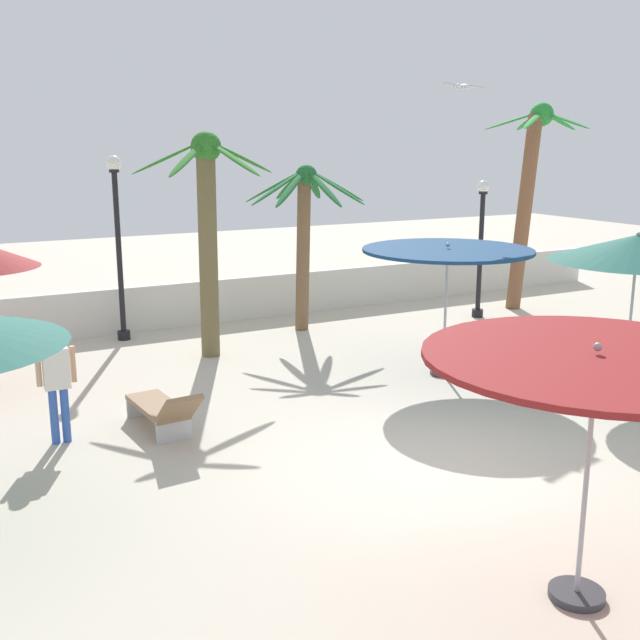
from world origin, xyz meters
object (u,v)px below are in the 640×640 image
(lamp_post_2, at_px, (118,236))
(lounge_chair_0, at_px, (163,408))
(seagull_0, at_px, (463,86))
(palm_tree_1, at_px, (208,219))
(palm_tree_2, at_px, (529,185))
(palm_tree_3, at_px, (304,223))
(guest_0, at_px, (57,377))
(lamp_post_1, at_px, (481,243))
(patio_umbrella_4, at_px, (447,255))
(patio_umbrella_0, at_px, (637,249))
(patio_umbrella_5, at_px, (596,368))

(lamp_post_2, xyz_separation_m, lounge_chair_0, (-0.86, -5.92, -1.92))
(lounge_chair_0, bearing_deg, seagull_0, 18.23)
(palm_tree_1, bearing_deg, palm_tree_2, 3.86)
(palm_tree_3, distance_m, guest_0, 7.94)
(lamp_post_1, distance_m, guest_0, 11.41)
(patio_umbrella_4, relative_size, palm_tree_1, 0.69)
(lamp_post_1, distance_m, lamp_post_2, 8.69)
(patio_umbrella_0, relative_size, patio_umbrella_5, 0.94)
(patio_umbrella_0, height_order, palm_tree_3, palm_tree_3)
(lounge_chair_0, bearing_deg, palm_tree_2, 21.40)
(lamp_post_1, bearing_deg, lounge_chair_0, -156.88)
(patio_umbrella_5, xyz_separation_m, palm_tree_2, (8.89, 10.48, 0.91))
(guest_0, height_order, seagull_0, seagull_0)
(patio_umbrella_0, bearing_deg, patio_umbrella_5, -142.73)
(palm_tree_1, relative_size, guest_0, 2.71)
(patio_umbrella_0, bearing_deg, lounge_chair_0, 167.08)
(patio_umbrella_5, bearing_deg, guest_0, 119.96)
(patio_umbrella_4, bearing_deg, lamp_post_1, 43.48)
(palm_tree_1, relative_size, seagull_0, 3.89)
(lamp_post_1, bearing_deg, lamp_post_2, 167.12)
(patio_umbrella_0, distance_m, seagull_0, 5.17)
(patio_umbrella_5, distance_m, lamp_post_2, 12.11)
(guest_0, bearing_deg, lamp_post_1, 18.69)
(patio_umbrella_0, distance_m, palm_tree_3, 7.35)
(patio_umbrella_5, distance_m, lamp_post_1, 12.32)
(patio_umbrella_4, xyz_separation_m, lounge_chair_0, (-5.58, -0.43, -1.91))
(patio_umbrella_5, relative_size, palm_tree_1, 0.70)
(seagull_0, bearing_deg, lamp_post_2, 151.71)
(guest_0, bearing_deg, lamp_post_2, 67.49)
(patio_umbrella_4, bearing_deg, palm_tree_2, 35.26)
(lamp_post_1, bearing_deg, palm_tree_2, 12.06)
(patio_umbrella_5, relative_size, lamp_post_2, 0.78)
(patio_umbrella_0, relative_size, seagull_0, 2.55)
(palm_tree_2, bearing_deg, guest_0, -162.25)
(patio_umbrella_0, height_order, lamp_post_2, lamp_post_2)
(palm_tree_1, height_order, guest_0, palm_tree_1)
(patio_umbrella_4, height_order, palm_tree_2, palm_tree_2)
(palm_tree_2, distance_m, palm_tree_3, 6.34)
(lamp_post_2, height_order, lounge_chair_0, lamp_post_2)
(patio_umbrella_0, xyz_separation_m, seagull_0, (-0.56, 4.24, 2.91))
(lounge_chair_0, xyz_separation_m, seagull_0, (7.35, 2.42, 5.05))
(patio_umbrella_0, distance_m, lamp_post_2, 10.46)
(palm_tree_1, relative_size, lamp_post_1, 1.33)
(lounge_chair_0, distance_m, seagull_0, 9.24)
(palm_tree_3, height_order, lamp_post_1, palm_tree_3)
(lamp_post_1, distance_m, seagull_0, 4.37)
(lamp_post_1, bearing_deg, patio_umbrella_0, -103.70)
(patio_umbrella_4, height_order, palm_tree_1, palm_tree_1)
(lounge_chair_0, relative_size, guest_0, 1.15)
(palm_tree_2, bearing_deg, patio_umbrella_0, -117.68)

